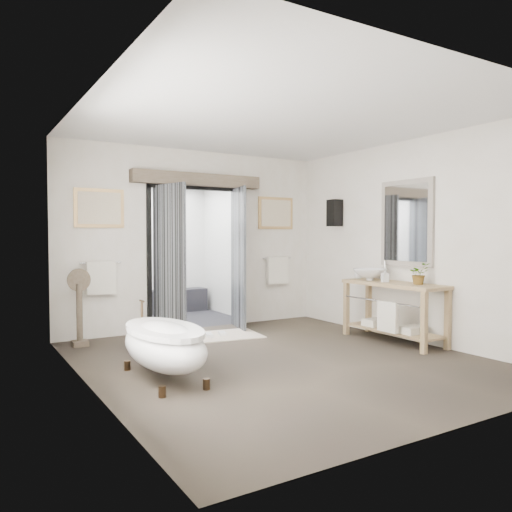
# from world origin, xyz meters

# --- Properties ---
(ground_plane) EXTENTS (5.00, 5.00, 0.00)m
(ground_plane) POSITION_xyz_m (0.00, 0.00, 0.00)
(ground_plane) COLOR #473D31
(room_shell) EXTENTS (4.52, 5.02, 2.91)m
(room_shell) POSITION_xyz_m (-0.04, -0.13, 1.86)
(room_shell) COLOR silver
(room_shell) RESTS_ON ground_plane
(shower_room) EXTENTS (2.22, 2.01, 2.51)m
(shower_room) POSITION_xyz_m (0.00, 3.99, 0.91)
(shower_room) COLOR black
(shower_room) RESTS_ON ground_plane
(back_wall_dressing) EXTENTS (3.82, 0.79, 2.52)m
(back_wall_dressing) POSITION_xyz_m (0.00, 2.32, 1.56)
(back_wall_dressing) COLOR black
(back_wall_dressing) RESTS_ON ground_plane
(clawfoot_tub) EXTENTS (0.70, 1.56, 0.76)m
(clawfoot_tub) POSITION_xyz_m (-1.51, -0.03, 0.37)
(clawfoot_tub) COLOR #3A2919
(clawfoot_tub) RESTS_ON ground_plane
(vanity) EXTENTS (0.57, 1.60, 0.85)m
(vanity) POSITION_xyz_m (1.95, 0.05, 0.51)
(vanity) COLOR tan
(vanity) RESTS_ON ground_plane
(pedestal_mirror) EXTENTS (0.32, 0.20, 1.07)m
(pedestal_mirror) POSITION_xyz_m (-1.93, 2.09, 0.46)
(pedestal_mirror) COLOR brown
(pedestal_mirror) RESTS_ON ground_plane
(rug) EXTENTS (1.30, 0.95, 0.01)m
(rug) POSITION_xyz_m (0.02, 1.69, 0.01)
(rug) COLOR beige
(rug) RESTS_ON ground_plane
(slippers) EXTENTS (0.38, 0.25, 0.05)m
(slippers) POSITION_xyz_m (-0.05, 1.69, 0.04)
(slippers) COLOR silver
(slippers) RESTS_ON rug
(basin) EXTENTS (0.59, 0.59, 0.17)m
(basin) POSITION_xyz_m (1.93, 0.49, 0.94)
(basin) COLOR white
(basin) RESTS_ON vanity
(plant) EXTENTS (0.30, 0.28, 0.30)m
(plant) POSITION_xyz_m (2.03, -0.34, 1.00)
(plant) COLOR gray
(plant) RESTS_ON vanity
(soap_bottle_a) EXTENTS (0.12, 0.12, 0.20)m
(soap_bottle_a) POSITION_xyz_m (1.90, 0.16, 0.95)
(soap_bottle_a) COLOR gray
(soap_bottle_a) RESTS_ON vanity
(soap_bottle_b) EXTENTS (0.14, 0.14, 0.16)m
(soap_bottle_b) POSITION_xyz_m (1.97, 0.78, 0.93)
(soap_bottle_b) COLOR gray
(soap_bottle_b) RESTS_ON vanity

